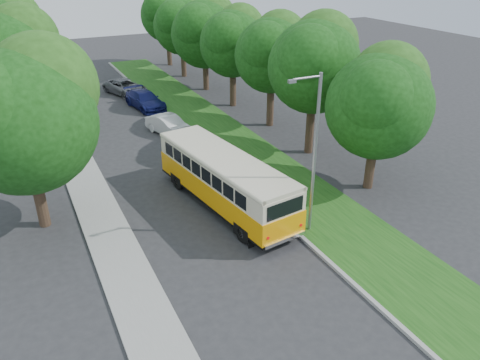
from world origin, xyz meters
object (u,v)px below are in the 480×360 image
car_white (169,125)px  lamppost_far (58,85)px  car_silver (191,138)px  car_blue (145,100)px  car_grey (126,87)px  lamppost_near (313,151)px  vintage_bus (225,182)px

car_white → lamppost_far: bearing=143.5°
car_silver → car_white: bearing=99.0°
car_blue → car_grey: bearing=86.3°
car_silver → car_blue: (-0.38, 10.12, 0.08)m
car_silver → car_white: 3.03m
lamppost_far → car_white: lamppost_far is taller
lamppost_far → car_silver: lamppost_far is taller
lamppost_near → car_white: size_ratio=1.83×
car_silver → car_grey: bearing=91.1°
car_silver → car_white: size_ratio=0.90×
lamppost_far → vintage_bus: (6.27, -14.38, -2.59)m
lamppost_near → car_grey: lamppost_near is taller
vintage_bus → car_silver: size_ratio=2.62×
car_grey → car_silver: bearing=-105.9°
car_grey → car_blue: bearing=-103.9°
lamppost_near → car_silver: lamppost_near is taller
car_grey → lamppost_far: bearing=-144.0°
lamppost_far → car_silver: 10.03m
car_blue → vintage_bus: bearing=-102.1°
vintage_bus → car_white: (0.85, 11.93, -0.81)m
lamppost_far → car_white: bearing=-19.0°
lamppost_far → car_silver: (7.70, -5.42, -3.45)m
car_white → car_grey: 12.27m
car_silver → vintage_bus: bearing=-101.2°
car_blue → car_grey: (-0.47, 5.12, -0.04)m
lamppost_near → lamppost_far: lamppost_near is taller
vintage_bus → car_silver: bearing=73.0°
lamppost_far → vintage_bus: lamppost_far is taller
car_blue → car_grey: car_blue is taller
car_white → car_grey: size_ratio=0.85×
vintage_bus → car_blue: (1.05, 19.07, -0.78)m
lamppost_far → vintage_bus: size_ratio=0.73×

